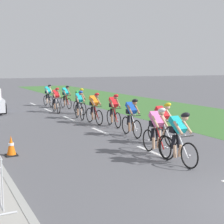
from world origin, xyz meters
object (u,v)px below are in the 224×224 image
at_px(cyclist_second, 157,130).
at_px(traffic_cone_near, 11,146).
at_px(cyclist_seventh, 79,104).
at_px(cyclist_eleventh, 48,95).
at_px(cyclist_lead, 178,137).
at_px(cyclist_ninth, 56,100).
at_px(cyclist_eighth, 80,101).
at_px(cyclist_fifth, 114,110).
at_px(cyclist_tenth, 66,97).
at_px(cyclist_fourth, 132,117).
at_px(cyclist_sixth, 94,108).
at_px(cyclist_third, 163,123).

height_order(cyclist_second, traffic_cone_near, cyclist_second).
xyz_separation_m(cyclist_seventh, cyclist_eleventh, (0.20, 6.54, 0.00)).
relative_size(cyclist_lead, cyclist_eleventh, 1.00).
distance_m(cyclist_ninth, cyclist_eleventh, 3.54).
bearing_deg(cyclist_eighth, cyclist_lead, -96.61).
distance_m(cyclist_eighth, traffic_cone_near, 9.45).
bearing_deg(cyclist_fifth, cyclist_eighth, 88.77).
xyz_separation_m(cyclist_fifth, cyclist_eighth, (0.10, 4.58, 0.00)).
distance_m(cyclist_eleventh, traffic_cone_near, 13.47).
xyz_separation_m(cyclist_second, cyclist_tenth, (1.42, 12.75, 0.00)).
relative_size(cyclist_ninth, cyclist_eleventh, 1.00).
bearing_deg(cyclist_fourth, cyclist_sixth, 91.90).
height_order(cyclist_fifth, cyclist_eleventh, same).
xyz_separation_m(cyclist_fourth, traffic_cone_near, (-4.86, -0.91, -0.48)).
bearing_deg(cyclist_second, cyclist_tenth, 83.64).
bearing_deg(cyclist_lead, cyclist_second, 88.26).
distance_m(cyclist_third, cyclist_fifth, 4.04).
height_order(cyclist_second, cyclist_sixth, same).
bearing_deg(cyclist_lead, cyclist_third, 65.10).
height_order(cyclist_sixth, cyclist_seventh, same).
bearing_deg(cyclist_sixth, cyclist_fifth, -66.23).
distance_m(cyclist_fourth, traffic_cone_near, 4.96).
xyz_separation_m(cyclist_lead, cyclist_second, (0.03, 1.13, 0.00)).
bearing_deg(cyclist_fourth, cyclist_ninth, 93.85).
height_order(cyclist_third, cyclist_eleventh, same).
xyz_separation_m(cyclist_seventh, traffic_cone_near, (-4.63, -6.02, -0.48)).
height_order(cyclist_seventh, cyclist_eighth, same).
bearing_deg(cyclist_seventh, cyclist_fifth, -77.89).
bearing_deg(cyclist_seventh, cyclist_third, -85.92).
xyz_separation_m(cyclist_sixth, cyclist_ninth, (-0.44, 4.73, 0.00)).
bearing_deg(traffic_cone_near, cyclist_fifth, 31.49).
relative_size(cyclist_second, cyclist_third, 1.00).
distance_m(cyclist_seventh, cyclist_ninth, 3.05).
bearing_deg(cyclist_eleventh, cyclist_seventh, -91.78).
xyz_separation_m(cyclist_third, cyclist_fifth, (0.11, 4.04, 0.00)).
relative_size(cyclist_fourth, cyclist_tenth, 1.00).
height_order(cyclist_third, cyclist_fifth, same).
relative_size(cyclist_second, cyclist_ninth, 1.00).
relative_size(cyclist_third, cyclist_seventh, 1.00).
bearing_deg(cyclist_eighth, cyclist_eleventh, 95.96).
height_order(cyclist_fourth, cyclist_fifth, same).
relative_size(cyclist_sixth, traffic_cone_near, 2.69).
distance_m(cyclist_third, cyclist_tenth, 11.64).
distance_m(cyclist_eighth, cyclist_tenth, 3.02).
xyz_separation_m(cyclist_fourth, cyclist_fifth, (0.38, 2.30, 0.00)).
bearing_deg(cyclist_third, cyclist_tenth, 87.99).
distance_m(cyclist_sixth, cyclist_eleventh, 8.24).
relative_size(cyclist_third, cyclist_fifth, 1.00).
distance_m(cyclist_lead, cyclist_fifth, 6.40).
distance_m(cyclist_fourth, cyclist_sixth, 3.42).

